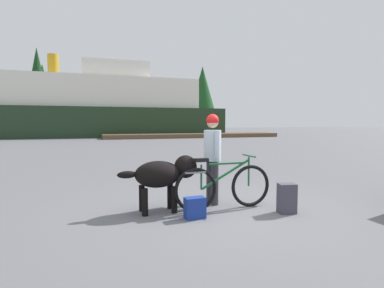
# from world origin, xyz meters

# --- Properties ---
(ground_plane) EXTENTS (160.00, 160.00, 0.00)m
(ground_plane) POSITION_xyz_m (0.00, 0.00, 0.00)
(ground_plane) COLOR slate
(bicycle) EXTENTS (1.79, 0.44, 0.93)m
(bicycle) POSITION_xyz_m (0.05, -0.01, 0.40)
(bicycle) COLOR black
(bicycle) RESTS_ON ground_plane
(person_cyclist) EXTENTS (0.32, 0.53, 1.65)m
(person_cyclist) POSITION_xyz_m (0.02, 0.40, 0.99)
(person_cyclist) COLOR #333338
(person_cyclist) RESTS_ON ground_plane
(dog) EXTENTS (1.35, 0.52, 0.94)m
(dog) POSITION_xyz_m (-0.95, 0.19, 0.64)
(dog) COLOR black
(dog) RESTS_ON ground_plane
(backpack) EXTENTS (0.32, 0.26, 0.49)m
(backpack) POSITION_xyz_m (0.96, -0.55, 0.25)
(backpack) COLOR #3F3F4C
(backpack) RESTS_ON ground_plane
(handbag_pannier) EXTENTS (0.33, 0.20, 0.33)m
(handbag_pannier) POSITION_xyz_m (-0.58, -0.33, 0.17)
(handbag_pannier) COLOR navy
(handbag_pannier) RESTS_ON ground_plane
(dock_pier) EXTENTS (17.92, 2.93, 0.40)m
(dock_pier) POSITION_xyz_m (7.94, 24.32, 0.20)
(dock_pier) COLOR brown
(dock_pier) RESTS_ON ground_plane
(ferry_boat) EXTENTS (28.87, 8.86, 8.68)m
(ferry_boat) POSITION_xyz_m (-1.99, 30.54, 3.05)
(ferry_boat) COLOR #1E331E
(ferry_boat) RESTS_ON ground_plane
(sailboat_moored) EXTENTS (7.98, 2.24, 9.13)m
(sailboat_moored) POSITION_xyz_m (0.57, 32.48, 0.50)
(sailboat_moored) COLOR navy
(sailboat_moored) RESTS_ON ground_plane
(pine_tree_far_left) EXTENTS (3.79, 3.79, 11.80)m
(pine_tree_far_left) POSITION_xyz_m (-8.73, 41.85, 7.00)
(pine_tree_far_left) COLOR #4C331E
(pine_tree_far_left) RESTS_ON ground_plane
(pine_tree_center) EXTENTS (3.53, 3.53, 9.78)m
(pine_tree_center) POSITION_xyz_m (-0.25, 44.40, 5.90)
(pine_tree_center) COLOR #4C331E
(pine_tree_center) RESTS_ON ground_plane
(pine_tree_far_right) EXTENTS (4.23, 4.23, 10.85)m
(pine_tree_far_right) POSITION_xyz_m (15.89, 42.75, 7.11)
(pine_tree_far_right) COLOR #4C331E
(pine_tree_far_right) RESTS_ON ground_plane
(pine_tree_mid_back) EXTENTS (3.95, 3.95, 10.52)m
(pine_tree_mid_back) POSITION_xyz_m (-8.77, 47.09, 6.66)
(pine_tree_mid_back) COLOR #4C331E
(pine_tree_mid_back) RESTS_ON ground_plane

